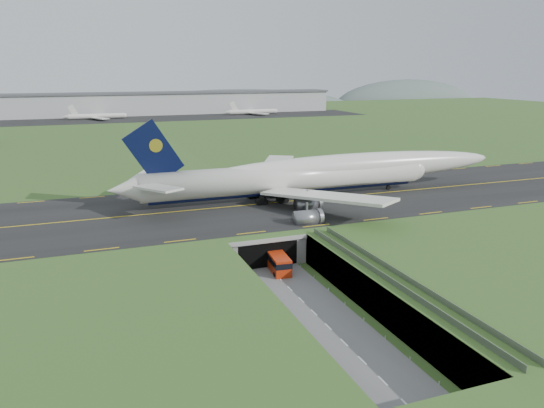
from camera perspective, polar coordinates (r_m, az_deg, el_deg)
name	(u,v)px	position (r m, az deg, el deg)	size (l,w,h in m)	color
ground	(283,283)	(95.93, 1.23, -8.53)	(900.00, 900.00, 0.00)	#3C5B24
airfield_deck	(283,268)	(94.80, 1.24, -6.86)	(800.00, 800.00, 6.00)	gray
trench_road	(300,299)	(89.55, 3.03, -10.21)	(12.00, 75.00, 0.20)	slate
taxiway	(231,207)	(123.66, -4.41, -0.31)	(800.00, 44.00, 0.18)	black
tunnel_portal	(254,238)	(109.49, -2.00, -3.73)	(17.00, 22.30, 6.00)	gray
guideway	(398,287)	(83.10, 13.39, -8.69)	(3.00, 53.00, 7.05)	#A8A8A3
jumbo_jet	(316,174)	(132.54, 4.73, 3.20)	(102.63, 64.62, 21.37)	silver
shuttle_tram	(278,263)	(100.43, 0.68, -6.33)	(3.86, 8.49, 3.34)	red
cargo_terminal	(122,104)	(383.59, -15.81, 10.33)	(320.00, 67.00, 15.60)	#B2B2B2
distant_hills	(180,113)	(522.85, -9.84, 9.61)	(700.00, 91.00, 60.00)	#576861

